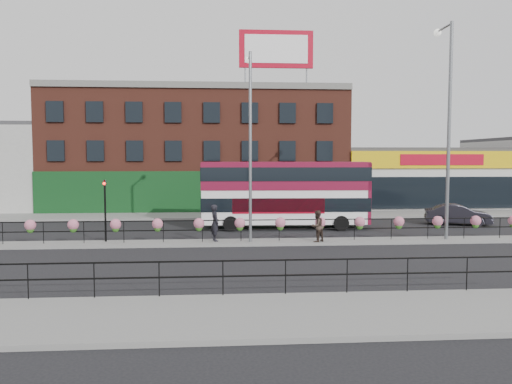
{
  "coord_description": "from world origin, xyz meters",
  "views": [
    {
      "loc": [
        -2.08,
        -25.69,
        4.54
      ],
      "look_at": [
        0.0,
        3.0,
        2.5
      ],
      "focal_mm": 35.0,
      "sensor_mm": 36.0,
      "label": 1
    }
  ],
  "objects": [
    {
      "name": "north_pavement",
      "position": [
        0.0,
        12.0,
        0.07
      ],
      "size": [
        60.0,
        4.0,
        0.15
      ],
      "primitive_type": "cube",
      "color": "gray",
      "rests_on": "ground"
    },
    {
      "name": "lamp_column_east",
      "position": [
        9.98,
        0.22,
        6.93
      ],
      "size": [
        0.41,
        2.01,
        11.45
      ],
      "color": "slate",
      "rests_on": "median"
    },
    {
      "name": "double_decker_bus",
      "position": [
        2.04,
        5.46,
        2.59
      ],
      "size": [
        10.52,
        2.95,
        4.22
      ],
      "color": "white",
      "rests_on": "ground"
    },
    {
      "name": "median_railing",
      "position": [
        0.0,
        0.0,
        1.05
      ],
      "size": [
        30.04,
        0.56,
        1.23
      ],
      "color": "black",
      "rests_on": "median"
    },
    {
      "name": "supermarket",
      "position": [
        16.0,
        19.9,
        2.65
      ],
      "size": [
        15.0,
        12.25,
        5.3
      ],
      "color": "silver",
      "rests_on": "ground"
    },
    {
      "name": "traffic_light_median",
      "position": [
        -8.0,
        0.39,
        2.47
      ],
      "size": [
        0.15,
        0.28,
        3.65
      ],
      "color": "black",
      "rests_on": "median"
    },
    {
      "name": "brick_building",
      "position": [
        -4.0,
        19.96,
        5.13
      ],
      "size": [
        25.0,
        12.21,
        10.3
      ],
      "color": "brown",
      "rests_on": "ground"
    },
    {
      "name": "pedestrian_b",
      "position": [
        2.9,
        -0.49,
        0.97
      ],
      "size": [
        1.39,
        1.38,
        1.63
      ],
      "primitive_type": "imported",
      "rotation": [
        0.0,
        0.0,
        3.8
      ],
      "color": "#382B23",
      "rests_on": "median"
    },
    {
      "name": "south_railing",
      "position": [
        -2.0,
        -10.1,
        0.96
      ],
      "size": [
        20.04,
        0.05,
        1.12
      ],
      "color": "black",
      "rests_on": "south_pavement"
    },
    {
      "name": "yellow_line_inner",
      "position": [
        0.0,
        -9.7,
        0.01
      ],
      "size": [
        60.0,
        0.1,
        0.01
      ],
      "primitive_type": "cube",
      "color": "gold",
      "rests_on": "ground"
    },
    {
      "name": "median",
      "position": [
        0.0,
        0.0,
        0.07
      ],
      "size": [
        60.0,
        1.6,
        0.15
      ],
      "primitive_type": "cube",
      "color": "gray",
      "rests_on": "ground"
    },
    {
      "name": "ground",
      "position": [
        0.0,
        0.0,
        0.0
      ],
      "size": [
        120.0,
        120.0,
        0.0
      ],
      "primitive_type": "plane",
      "color": "black",
      "rests_on": "ground"
    },
    {
      "name": "pedestrian_a",
      "position": [
        -2.35,
        0.13,
        1.11
      ],
      "size": [
        0.94,
        0.83,
        1.91
      ],
      "primitive_type": "imported",
      "rotation": [
        0.0,
        0.0,
        1.86
      ],
      "color": "black",
      "rests_on": "median"
    },
    {
      "name": "car",
      "position": [
        13.74,
        6.27,
        0.69
      ],
      "size": [
        3.85,
        5.0,
        1.37
      ],
      "primitive_type": "imported",
      "rotation": [
        0.0,
        0.0,
        1.26
      ],
      "color": "black",
      "rests_on": "ground"
    },
    {
      "name": "yellow_line_outer",
      "position": [
        0.0,
        -9.88,
        0.01
      ],
      "size": [
        60.0,
        0.1,
        0.01
      ],
      "primitive_type": "cube",
      "color": "gold",
      "rests_on": "ground"
    },
    {
      "name": "lamp_column_west",
      "position": [
        -0.52,
        0.06,
        5.91
      ],
      "size": [
        0.35,
        1.71,
        9.72
      ],
      "color": "slate",
      "rests_on": "median"
    },
    {
      "name": "billboard",
      "position": [
        2.5,
        14.99,
        13.18
      ],
      "size": [
        6.0,
        0.29,
        4.4
      ],
      "color": "#A8061B",
      "rests_on": "brick_building"
    },
    {
      "name": "south_pavement",
      "position": [
        0.0,
        -12.0,
        0.07
      ],
      "size": [
        60.0,
        4.0,
        0.15
      ],
      "primitive_type": "cube",
      "color": "gray",
      "rests_on": "ground"
    }
  ]
}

